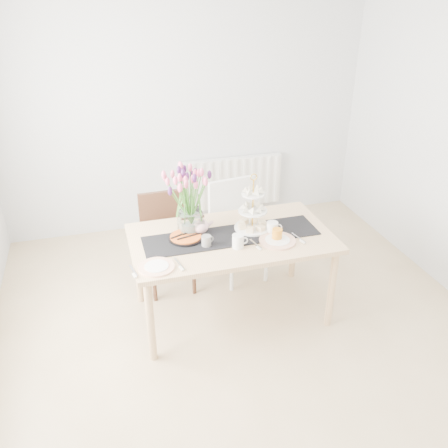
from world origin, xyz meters
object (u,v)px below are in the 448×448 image
object	(u,v)px
cream_jug	(272,227)
tart_tin	(186,238)
dining_table	(231,245)
chair_brown	(166,234)
chair_white	(237,222)
tulip_vase	(190,190)
teapot	(200,226)
radiator	(231,183)
mug_white	(238,241)
plate_left	(157,267)
mug_grey	(206,241)
mug_orange	(277,235)
plate_right	(277,241)
cake_stand	(253,216)

from	to	relation	value
cream_jug	tart_tin	distance (m)	0.70
dining_table	chair_brown	xyz separation A→B (m)	(-0.43, 0.61, -0.16)
chair_white	tart_tin	xyz separation A→B (m)	(-0.60, -0.56, 0.22)
chair_white	tulip_vase	distance (m)	0.90
dining_table	teapot	bearing A→B (deg)	153.74
radiator	mug_white	world-z (taller)	mug_white
dining_table	plate_left	bearing A→B (deg)	-155.42
tulip_vase	radiator	bearing A→B (deg)	62.69
chair_white	mug_grey	size ratio (longest dim) A/B	10.48
chair_brown	tulip_vase	world-z (taller)	tulip_vase
chair_brown	mug_grey	world-z (taller)	chair_brown
chair_white	mug_orange	xyz separation A→B (m)	(0.09, -0.76, 0.25)
chair_white	teapot	distance (m)	0.73
chair_brown	teapot	xyz separation A→B (m)	(0.20, -0.50, 0.30)
dining_table	tart_tin	xyz separation A→B (m)	(-0.36, 0.05, 0.09)
tulip_vase	mug_orange	world-z (taller)	tulip_vase
dining_table	plate_left	size ratio (longest dim) A/B	6.22
radiator	mug_grey	size ratio (longest dim) A/B	13.49
cream_jug	mug_white	size ratio (longest dim) A/B	0.87
mug_grey	mug_white	world-z (taller)	mug_white
teapot	tart_tin	bearing A→B (deg)	-154.23
tart_tin	radiator	bearing A→B (deg)	62.41
cream_jug	plate_left	distance (m)	1.01
mug_orange	plate_right	world-z (taller)	mug_orange
dining_table	chair_brown	size ratio (longest dim) A/B	1.81
radiator	mug_white	distance (m)	2.04
tart_tin	plate_left	xyz separation A→B (m)	(-0.28, -0.34, -0.01)
tulip_vase	plate_right	size ratio (longest dim) A/B	2.34
chair_white	mug_grey	xyz separation A→B (m)	(-0.47, -0.70, 0.25)
dining_table	mug_white	world-z (taller)	mug_white
mug_grey	mug_orange	xyz separation A→B (m)	(0.55, -0.06, 0.00)
cream_jug	mug_orange	bearing A→B (deg)	-73.16
tulip_vase	plate_right	bearing A→B (deg)	-28.78
radiator	plate_right	distance (m)	1.97
mug_orange	plate_left	world-z (taller)	mug_orange
plate_right	mug_grey	bearing A→B (deg)	171.40
dining_table	mug_orange	size ratio (longest dim) A/B	16.68
radiator	cream_jug	bearing A→B (deg)	-96.32
tart_tin	mug_grey	bearing A→B (deg)	-48.51
radiator	tart_tin	size ratio (longest dim) A/B	4.38
cake_stand	chair_brown	bearing A→B (deg)	138.93
dining_table	tulip_vase	world-z (taller)	tulip_vase
tulip_vase	teapot	xyz separation A→B (m)	(0.07, -0.04, -0.30)
tart_tin	plate_right	world-z (taller)	tart_tin
cream_jug	mug_orange	distance (m)	0.13
cake_stand	tart_tin	world-z (taller)	cake_stand
cake_stand	plate_left	distance (m)	0.92
chair_brown	mug_orange	xyz separation A→B (m)	(0.75, -0.77, 0.28)
radiator	dining_table	xyz separation A→B (m)	(-0.53, -1.75, 0.22)
plate_left	chair_white	bearing A→B (deg)	45.50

